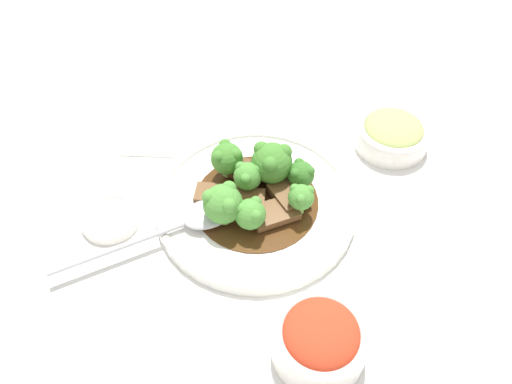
# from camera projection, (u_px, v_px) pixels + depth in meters

# --- Properties ---
(ground_plane) EXTENTS (4.00, 4.00, 0.00)m
(ground_plane) POSITION_uv_depth(u_px,v_px,m) (256.00, 208.00, 0.68)
(ground_plane) COLOR white
(main_plate) EXTENTS (0.27, 0.27, 0.02)m
(main_plate) POSITION_uv_depth(u_px,v_px,m) (256.00, 203.00, 0.67)
(main_plate) COLOR white
(main_plate) RESTS_ON ground_plane
(beef_strip_0) EXTENTS (0.06, 0.07, 0.01)m
(beef_strip_0) POSITION_uv_depth(u_px,v_px,m) (274.00, 213.00, 0.64)
(beef_strip_0) COLOR brown
(beef_strip_0) RESTS_ON main_plate
(beef_strip_1) EXTENTS (0.03, 0.07, 0.01)m
(beef_strip_1) POSITION_uv_depth(u_px,v_px,m) (221.00, 195.00, 0.66)
(beef_strip_1) COLOR brown
(beef_strip_1) RESTS_ON main_plate
(beef_strip_2) EXTENTS (0.04, 0.05, 0.02)m
(beef_strip_2) POSITION_uv_depth(u_px,v_px,m) (248.00, 171.00, 0.69)
(beef_strip_2) COLOR brown
(beef_strip_2) RESTS_ON main_plate
(beef_strip_3) EXTENTS (0.04, 0.06, 0.01)m
(beef_strip_3) POSITION_uv_depth(u_px,v_px,m) (245.00, 201.00, 0.65)
(beef_strip_3) COLOR brown
(beef_strip_3) RESTS_ON main_plate
(beef_strip_4) EXTENTS (0.06, 0.06, 0.01)m
(beef_strip_4) POSITION_uv_depth(u_px,v_px,m) (289.00, 195.00, 0.66)
(beef_strip_4) COLOR brown
(beef_strip_4) RESTS_ON main_plate
(broccoli_floret_0) EXTENTS (0.06, 0.06, 0.06)m
(broccoli_floret_0) POSITION_uv_depth(u_px,v_px,m) (272.00, 162.00, 0.66)
(broccoli_floret_0) COLOR #8EB756
(broccoli_floret_0) RESTS_ON main_plate
(broccoli_floret_1) EXTENTS (0.04, 0.04, 0.04)m
(broccoli_floret_1) POSITION_uv_depth(u_px,v_px,m) (251.00, 214.00, 0.62)
(broccoli_floret_1) COLOR #8EB756
(broccoli_floret_1) RESTS_ON main_plate
(broccoli_floret_2) EXTENTS (0.04, 0.04, 0.05)m
(broccoli_floret_2) POSITION_uv_depth(u_px,v_px,m) (227.00, 158.00, 0.67)
(broccoli_floret_2) COLOR #8EB756
(broccoli_floret_2) RESTS_ON main_plate
(broccoli_floret_3) EXTENTS (0.03, 0.03, 0.05)m
(broccoli_floret_3) POSITION_uv_depth(u_px,v_px,m) (301.00, 197.00, 0.63)
(broccoli_floret_3) COLOR #8EB756
(broccoli_floret_3) RESTS_ON main_plate
(broccoli_floret_4) EXTENTS (0.05, 0.05, 0.06)m
(broccoli_floret_4) POSITION_uv_depth(u_px,v_px,m) (223.00, 203.00, 0.62)
(broccoli_floret_4) COLOR #7FA84C
(broccoli_floret_4) RESTS_ON main_plate
(broccoli_floret_5) EXTENTS (0.04, 0.04, 0.04)m
(broccoli_floret_5) POSITION_uv_depth(u_px,v_px,m) (301.00, 174.00, 0.66)
(broccoli_floret_5) COLOR #8EB756
(broccoli_floret_5) RESTS_ON main_plate
(broccoli_floret_6) EXTENTS (0.04, 0.04, 0.05)m
(broccoli_floret_6) POSITION_uv_depth(u_px,v_px,m) (248.00, 176.00, 0.65)
(broccoli_floret_6) COLOR #8EB756
(broccoli_floret_6) RESTS_ON main_plate
(serving_spoon) EXTENTS (0.16, 0.21, 0.01)m
(serving_spoon) POSITION_uv_depth(u_px,v_px,m) (195.00, 218.00, 0.64)
(serving_spoon) COLOR #B7B7BC
(serving_spoon) RESTS_ON main_plate
(side_bowl_kimchi) EXTENTS (0.10, 0.10, 0.06)m
(side_bowl_kimchi) POSITION_uv_depth(u_px,v_px,m) (320.00, 339.00, 0.53)
(side_bowl_kimchi) COLOR white
(side_bowl_kimchi) RESTS_ON ground_plane
(side_bowl_appetizer) EXTENTS (0.11, 0.11, 0.04)m
(side_bowl_appetizer) POSITION_uv_depth(u_px,v_px,m) (392.00, 133.00, 0.74)
(side_bowl_appetizer) COLOR white
(side_bowl_appetizer) RESTS_ON ground_plane
(sauce_dish) EXTENTS (0.08, 0.08, 0.01)m
(sauce_dish) POSITION_uv_depth(u_px,v_px,m) (110.00, 219.00, 0.66)
(sauce_dish) COLOR white
(sauce_dish) RESTS_ON ground_plane
(paper_napkin) EXTENTS (0.11, 0.12, 0.01)m
(paper_napkin) POSITION_uv_depth(u_px,v_px,m) (159.00, 133.00, 0.77)
(paper_napkin) COLOR silver
(paper_napkin) RESTS_ON ground_plane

